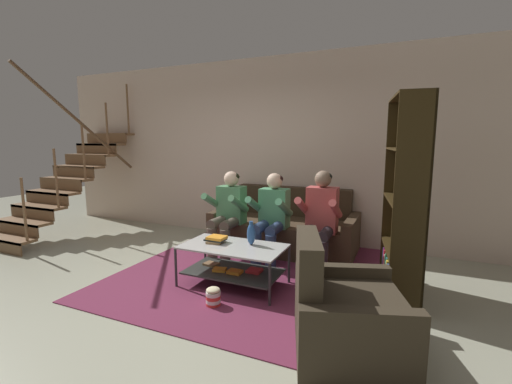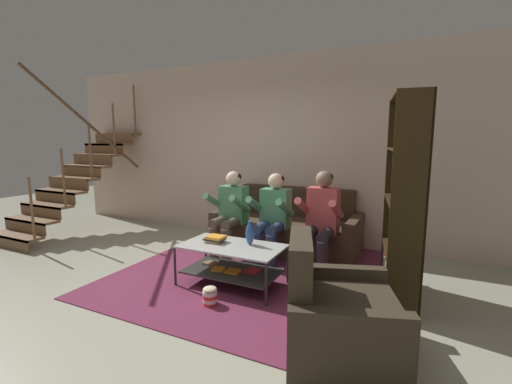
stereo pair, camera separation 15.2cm
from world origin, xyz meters
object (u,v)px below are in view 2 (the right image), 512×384
vase (250,234)px  bookshelf (405,229)px  book_stack (215,239)px  armchair (337,316)px  coffee_table (232,259)px  person_seated_left (230,210)px  person_seated_middle (272,214)px  couch (288,230)px  person_seated_right (321,217)px  popcorn_tub (210,296)px

vase → bookshelf: (1.55, 0.36, 0.15)m
book_stack → armchair: armchair is taller
armchair → coffee_table: bearing=151.6°
person_seated_left → book_stack: (0.32, -0.87, -0.15)m
person_seated_middle → bookshelf: bearing=-14.9°
couch → person_seated_right: (0.65, -0.58, 0.38)m
coffee_table → vase: vase is taller
popcorn_tub → coffee_table: bearing=95.2°
person_seated_middle → coffee_table: person_seated_middle is taller
person_seated_left → vase: (0.72, -0.79, -0.06)m
person_seated_middle → vase: bearing=-85.0°
person_seated_left → person_seated_middle: 0.65m
person_seated_right → vase: (-0.58, -0.80, -0.09)m
couch → person_seated_middle: bearing=-90.0°
person_seated_right → armchair: size_ratio=1.10×
person_seated_right → bookshelf: (0.97, -0.44, 0.06)m
couch → person_seated_right: person_seated_right is taller
person_seated_middle → vase: person_seated_middle is taller
person_seated_middle → popcorn_tub: 1.52m
person_seated_middle → couch: bearing=90.0°
person_seated_middle → person_seated_right: person_seated_right is taller
person_seated_middle → person_seated_right: bearing=0.5°
couch → bookshelf: 1.96m
book_stack → popcorn_tub: size_ratio=1.20×
vase → book_stack: (-0.40, -0.08, -0.09)m
person_seated_middle → person_seated_right: size_ratio=0.95×
coffee_table → armchair: (1.32, -0.71, -0.01)m
person_seated_middle → book_stack: 0.95m
person_seated_left → book_stack: 0.94m
couch → coffee_table: 1.49m
book_stack → bookshelf: bearing=12.9°
coffee_table → bookshelf: (1.71, 0.47, 0.43)m
coffee_table → armchair: 1.50m
armchair → person_seated_right: bearing=109.5°
person_seated_right → couch: bearing=138.0°
coffee_table → couch: bearing=86.2°
coffee_table → book_stack: size_ratio=5.01×
person_seated_left → person_seated_right: person_seated_right is taller
person_seated_left → bookshelf: bookshelf is taller
couch → bookshelf: size_ratio=1.02×
couch → book_stack: 1.51m
vase → armchair: armchair is taller
book_stack → bookshelf: bookshelf is taller
person_seated_right → armchair: (0.57, -1.62, -0.38)m
person_seated_middle → vase: 0.80m
vase → armchair: size_ratio=0.24×
popcorn_tub → person_seated_right: bearing=63.7°
couch → coffee_table: size_ratio=1.82×
couch → person_seated_middle: (0.00, -0.59, 0.36)m
couch → armchair: size_ratio=1.85×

